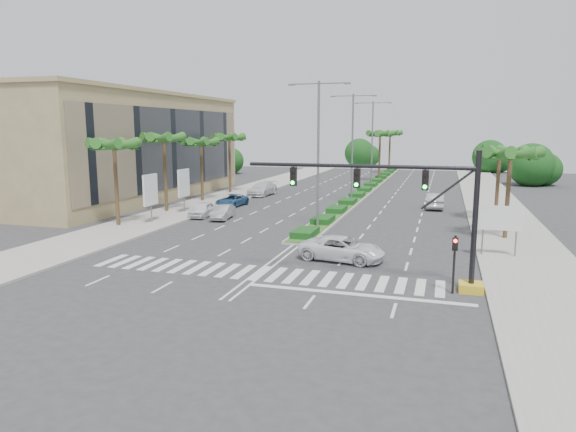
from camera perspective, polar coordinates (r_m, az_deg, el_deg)
name	(u,v)px	position (r m, az deg, el deg)	size (l,w,h in m)	color
ground	(260,273)	(29.82, -3.14, -6.38)	(160.00, 160.00, 0.00)	#333335
footpath_right	(506,225)	(47.89, 23.06, -0.93)	(6.00, 120.00, 0.15)	gray
footpath_left	(188,209)	(53.82, -11.06, 0.76)	(6.00, 120.00, 0.15)	gray
median	(370,188)	(73.03, 9.09, 3.14)	(2.20, 75.00, 0.20)	gray
median_grass	(370,187)	(73.02, 9.09, 3.24)	(1.80, 75.00, 0.04)	#276021
building	(128,148)	(63.97, -17.32, 7.23)	(12.00, 36.00, 12.00)	tan
signal_gantry	(429,223)	(27.32, 15.37, -0.75)	(12.60, 1.20, 7.20)	gold
pedestrian_signal	(455,255)	(26.95, 18.02, -4.10)	(0.28, 0.36, 3.00)	black
direction_sign	(500,220)	(35.54, 22.53, -0.44)	(2.70, 0.11, 3.40)	slate
billboard_near	(150,190)	(46.22, -15.05, 2.78)	(0.18, 2.10, 4.35)	slate
billboard_far	(184,183)	(51.37, -11.52, 3.58)	(0.18, 2.10, 4.35)	slate
palm_left_near	(114,148)	(45.40, -18.76, 7.21)	(4.57, 4.68, 7.55)	brown
palm_left_mid	(164,141)	(52.10, -13.62, 8.12)	(4.57, 4.68, 7.95)	brown
palm_left_far	(201,144)	(59.15, -9.64, 7.84)	(4.57, 4.68, 7.35)	brown
palm_left_end	(229,140)	(66.39, -6.54, 8.43)	(4.57, 4.68, 7.75)	brown
palm_right_near	(511,157)	(41.20, 23.49, 6.05)	(4.57, 4.68, 7.05)	brown
palm_right_far	(500,156)	(49.16, 22.46, 6.23)	(4.57, 4.68, 6.75)	brown
palm_median_a	(380,136)	(82.50, 10.20, 8.77)	(4.57, 4.68, 8.05)	brown
palm_median_b	(390,135)	(97.41, 11.28, 8.85)	(4.57, 4.68, 8.05)	brown
streetlight_near	(318,147)	(42.10, 3.38, 7.71)	(5.10, 0.25, 12.00)	slate
streetlight_mid	(352,142)	(57.77, 7.17, 8.17)	(5.10, 0.25, 12.00)	slate
streetlight_far	(372,139)	(73.58, 9.34, 8.42)	(5.10, 0.25, 12.00)	slate
car_parked_a	(203,209)	(49.19, -9.44, 0.72)	(1.65, 4.11, 1.40)	white
car_parked_b	(223,212)	(47.66, -7.26, 0.43)	(1.38, 3.95, 1.30)	#A7A6AB
car_parked_c	(232,200)	(55.42, -6.26, 1.73)	(2.13, 4.62, 1.28)	#2A5482
car_parked_d	(262,189)	(64.34, -2.86, 3.03)	(2.30, 5.65, 1.64)	silver
car_crossing	(342,249)	(32.66, 6.04, -3.64)	(2.49, 5.40, 1.50)	white
car_right	(435,201)	(55.75, 15.98, 1.64)	(1.72, 4.92, 1.62)	#BBBBC0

